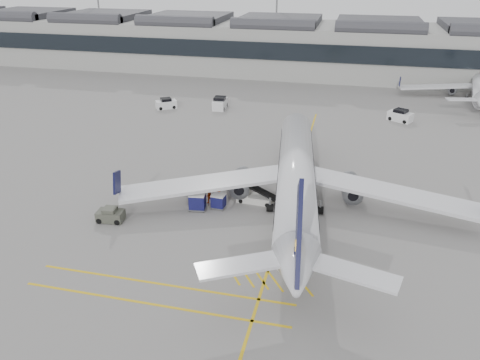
% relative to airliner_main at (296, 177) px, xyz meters
% --- Properties ---
extents(ground, '(220.00, 220.00, 0.00)m').
position_rel_airliner_main_xyz_m(ground, '(-10.68, -6.50, -3.24)').
color(ground, gray).
rests_on(ground, ground).
extents(terminal, '(200.00, 20.45, 12.40)m').
position_rel_airliner_main_xyz_m(terminal, '(-10.68, 65.42, 2.89)').
color(terminal, '#9E9E99').
rests_on(terminal, ground).
extents(light_masts, '(113.00, 0.60, 25.45)m').
position_rel_airliner_main_xyz_m(light_masts, '(-12.35, 79.50, 11.25)').
color(light_masts, slate).
rests_on(light_masts, ground).
extents(apron_markings, '(0.25, 60.00, 0.01)m').
position_rel_airliner_main_xyz_m(apron_markings, '(-0.68, 3.50, -3.24)').
color(apron_markings, gold).
rests_on(apron_markings, ground).
extents(airliner_main, '(37.72, 41.44, 11.04)m').
position_rel_airliner_main_xyz_m(airliner_main, '(0.00, 0.00, 0.00)').
color(airliner_main, silver).
rests_on(airliner_main, ground).
extents(belt_loader, '(4.99, 1.93, 2.02)m').
position_rel_airliner_main_xyz_m(belt_loader, '(-4.38, -0.50, -2.66)').
color(belt_loader, beige).
rests_on(belt_loader, ground).
extents(baggage_cart_a, '(1.64, 1.40, 1.60)m').
position_rel_airliner_main_xyz_m(baggage_cart_a, '(-7.39, 2.07, -2.39)').
color(baggage_cart_a, gray).
rests_on(baggage_cart_a, ground).
extents(baggage_cart_b, '(1.96, 1.68, 1.89)m').
position_rel_airliner_main_xyz_m(baggage_cart_b, '(-9.95, -3.66, -2.23)').
color(baggage_cart_b, gray).
rests_on(baggage_cart_b, ground).
extents(baggage_cart_c, '(1.62, 1.38, 1.59)m').
position_rel_airliner_main_xyz_m(baggage_cart_c, '(-7.87, -2.80, -2.40)').
color(baggage_cart_c, gray).
rests_on(baggage_cart_c, ground).
extents(baggage_cart_d, '(1.74, 1.53, 1.61)m').
position_rel_airliner_main_xyz_m(baggage_cart_d, '(-11.45, -0.29, -2.38)').
color(baggage_cart_d, gray).
rests_on(baggage_cart_d, ground).
extents(ramp_agent_a, '(0.77, 0.78, 1.82)m').
position_rel_airliner_main_xyz_m(ramp_agent_a, '(-8.38, -1.13, -2.33)').
color(ramp_agent_a, '#F5430C').
rests_on(ramp_agent_a, ground).
extents(ramp_agent_b, '(1.01, 0.99, 1.65)m').
position_rel_airliner_main_xyz_m(ramp_agent_b, '(-9.27, -1.86, -2.42)').
color(ramp_agent_b, '#DF3F0B').
rests_on(ramp_agent_b, ground).
extents(pushback_tug, '(2.80, 1.88, 1.49)m').
position_rel_airliner_main_xyz_m(pushback_tug, '(-17.85, -8.01, -2.58)').
color(pushback_tug, '#484A3F').
rests_on(pushback_tug, ground).
extents(safety_cone_nose, '(0.39, 0.39, 0.54)m').
position_rel_airliner_main_xyz_m(safety_cone_nose, '(0.22, 14.34, -2.97)').
color(safety_cone_nose, '#F24C0A').
rests_on(safety_cone_nose, ground).
extents(safety_cone_engine, '(0.37, 0.37, 0.52)m').
position_rel_airliner_main_xyz_m(safety_cone_engine, '(1.43, 2.80, -2.99)').
color(safety_cone_engine, '#F24C0A').
rests_on(safety_cone_engine, ground).
extents(service_van_left, '(4.00, 3.51, 1.85)m').
position_rel_airliner_main_xyz_m(service_van_left, '(-27.18, 30.78, -2.41)').
color(service_van_left, silver).
rests_on(service_van_left, ground).
extents(service_van_mid, '(2.32, 4.24, 2.12)m').
position_rel_airliner_main_xyz_m(service_van_mid, '(-17.77, 32.92, -2.30)').
color(service_van_mid, silver).
rests_on(service_van_mid, ground).
extents(service_van_right, '(4.29, 3.57, 1.97)m').
position_rel_airliner_main_xyz_m(service_van_right, '(13.11, 33.05, -2.36)').
color(service_van_right, silver).
rests_on(service_van_right, ground).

